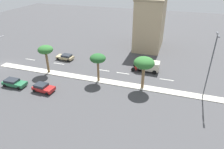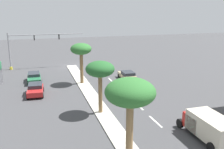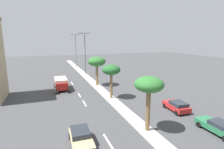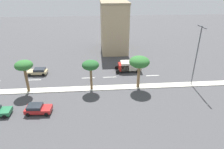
% 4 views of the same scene
% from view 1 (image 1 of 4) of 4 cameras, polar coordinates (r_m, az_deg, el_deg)
% --- Properties ---
extents(ground_plane, '(160.00, 160.00, 0.00)m').
position_cam_1_polar(ground_plane, '(39.89, 6.11, -3.24)').
color(ground_plane, '#424244').
extents(median_curb, '(1.80, 80.64, 0.12)m').
position_cam_1_polar(median_curb, '(39.39, 18.96, -5.11)').
color(median_curb, beige).
rests_on(median_curb, ground).
extents(lane_stripe_mid, '(0.20, 2.80, 0.01)m').
position_cam_1_polar(lane_stripe_mid, '(55.01, -21.75, 3.92)').
color(lane_stripe_mid, silver).
rests_on(lane_stripe_mid, ground).
extents(lane_stripe_leading, '(0.20, 2.80, 0.01)m').
position_cam_1_polar(lane_stripe_leading, '(50.41, -14.51, 2.93)').
color(lane_stripe_leading, silver).
rests_on(lane_stripe_leading, ground).
extents(lane_stripe_left, '(0.20, 2.80, 0.01)m').
position_cam_1_polar(lane_stripe_left, '(45.69, -2.41, 1.18)').
color(lane_stripe_left, silver).
rests_on(lane_stripe_left, ground).
extents(lane_stripe_outboard, '(0.20, 2.80, 0.01)m').
position_cam_1_polar(lane_stripe_outboard, '(44.47, 3.02, 0.38)').
color(lane_stripe_outboard, silver).
rests_on(lane_stripe_outboard, ground).
extents(lane_stripe_near, '(0.20, 2.80, 0.01)m').
position_cam_1_polar(lane_stripe_near, '(43.33, 14.97, -1.40)').
color(lane_stripe_near, silver).
rests_on(lane_stripe_near, ground).
extents(commercial_building, '(12.53, 7.29, 13.61)m').
position_cam_1_polar(commercial_building, '(58.54, 10.55, 13.89)').
color(commercial_building, tan).
rests_on(commercial_building, ground).
extents(palm_tree_outboard, '(3.12, 3.12, 6.05)m').
position_cam_1_polar(palm_tree_outboard, '(44.73, -18.01, 6.37)').
color(palm_tree_outboard, brown).
rests_on(palm_tree_outboard, median_curb).
extents(palm_tree_trailing, '(3.08, 3.08, 5.70)m').
position_cam_1_polar(palm_tree_trailing, '(39.36, -3.97, 4.34)').
color(palm_tree_trailing, brown).
rests_on(palm_tree_trailing, median_curb).
extents(palm_tree_rear, '(3.75, 3.75, 6.21)m').
position_cam_1_polar(palm_tree_rear, '(37.04, 8.91, 3.05)').
color(palm_tree_rear, olive).
rests_on(palm_tree_rear, median_curb).
extents(street_lamp_center, '(2.90, 0.24, 11.47)m').
position_cam_1_polar(street_lamp_center, '(36.73, 25.79, 2.93)').
color(street_lamp_center, '#515459').
rests_on(street_lamp_center, median_curb).
extents(sedan_green_inboard, '(2.08, 4.59, 1.36)m').
position_cam_1_polar(sedan_green_inboard, '(43.67, -25.60, -2.04)').
color(sedan_green_inboard, '#287047').
rests_on(sedan_green_inboard, ground).
extents(sedan_red_rear, '(2.28, 4.09, 1.44)m').
position_cam_1_polar(sedan_red_rear, '(39.83, -18.63, -3.47)').
color(sedan_red_rear, red).
rests_on(sedan_red_rear, ground).
extents(sedan_tan_outboard, '(2.16, 4.25, 1.40)m').
position_cam_1_polar(sedan_tan_outboard, '(51.97, -12.83, 4.80)').
color(sedan_tan_outboard, tan).
rests_on(sedan_tan_outboard, ground).
extents(box_truck, '(2.54, 5.89, 2.27)m').
position_cam_1_polar(box_truck, '(45.53, 9.54, 2.48)').
color(box_truck, '#B21E19').
rests_on(box_truck, ground).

